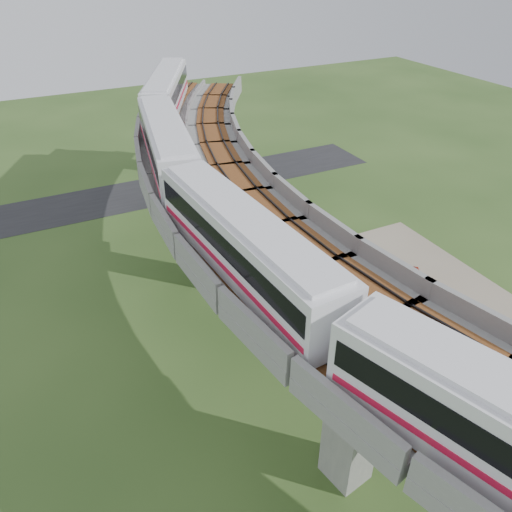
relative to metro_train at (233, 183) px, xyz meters
The scene contains 16 objects.
ground 12.63m from the metro_train, 98.35° to the right, with size 160.00×160.00×0.00m, color #304C1E.
dirt_lot 18.94m from the metro_train, 19.53° to the right, with size 18.00×26.00×0.04m, color gray.
asphalt_road 29.83m from the metro_train, 90.87° to the left, with size 60.00×8.00×0.03m, color #232326.
viaduct 5.51m from the metro_train, 39.44° to the right, with size 19.58×73.98×11.40m.
metro_train is the anchor object (origin of this frame).
fence 15.12m from the metro_train, 16.80° to the right, with size 3.87×38.73×1.50m.
tree_0 25.19m from the metro_train, 62.23° to the left, with size 2.06×2.06×3.15m.
tree_1 19.26m from the metro_train, 55.48° to the left, with size 2.22×2.22×3.11m.
tree_2 16.84m from the metro_train, 51.07° to the left, with size 2.06×2.06×2.76m.
tree_3 12.81m from the metro_train, 29.77° to the left, with size 3.07×3.07×3.35m.
tree_4 12.32m from the metro_train, ahead, with size 1.95×1.95×2.81m.
tree_5 12.81m from the metro_train, 41.99° to the right, with size 2.47×2.47×2.76m.
tree_6 17.43m from the metro_train, 60.82° to the right, with size 2.11×2.11×3.24m.
car_white 21.33m from the metro_train, 47.64° to the right, with size 1.62×4.04×1.38m, color silver.
car_red 19.69m from the metro_train, ahead, with size 1.25×3.59×1.18m, color #9A1F0E.
car_dark 16.59m from the metro_train, 16.25° to the left, with size 1.45×3.57×1.04m, color black.
Camera 1 is at (-11.06, -23.39, 25.16)m, focal length 35.00 mm.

